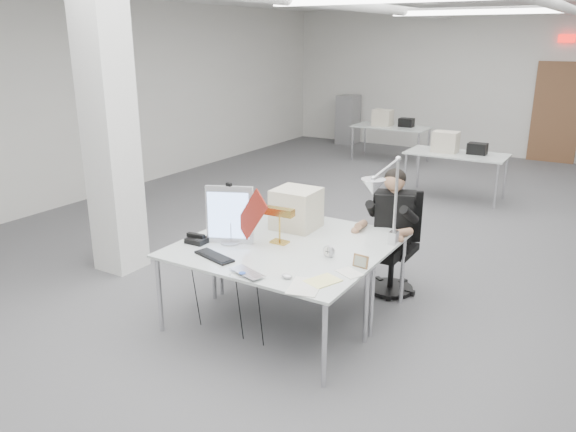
% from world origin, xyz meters
% --- Properties ---
extents(room_shell, '(10.04, 14.04, 3.24)m').
position_xyz_m(room_shell, '(0.04, 0.13, 1.69)').
color(room_shell, '#505052').
rests_on(room_shell, ground).
extents(desk_main, '(1.80, 0.90, 0.02)m').
position_xyz_m(desk_main, '(0.00, -2.50, 0.74)').
color(desk_main, silver).
rests_on(desk_main, room_shell).
extents(desk_second, '(1.80, 0.90, 0.02)m').
position_xyz_m(desk_second, '(0.00, -1.60, 0.74)').
color(desk_second, silver).
rests_on(desk_second, room_shell).
extents(bg_desk_a, '(1.60, 0.80, 0.02)m').
position_xyz_m(bg_desk_a, '(0.20, 3.00, 0.74)').
color(bg_desk_a, silver).
rests_on(bg_desk_a, room_shell).
extents(bg_desk_b, '(1.60, 0.80, 0.02)m').
position_xyz_m(bg_desk_b, '(-1.80, 5.20, 0.74)').
color(bg_desk_b, silver).
rests_on(bg_desk_b, room_shell).
extents(filing_cabinet, '(0.45, 0.55, 1.20)m').
position_xyz_m(filing_cabinet, '(-3.50, 6.65, 0.60)').
color(filing_cabinet, gray).
rests_on(filing_cabinet, room_shell).
extents(office_chair, '(0.70, 0.70, 1.09)m').
position_xyz_m(office_chair, '(0.64, -1.00, 0.54)').
color(office_chair, black).
rests_on(office_chair, room_shell).
extents(seated_person, '(0.72, 0.80, 0.97)m').
position_xyz_m(seated_person, '(0.64, -1.05, 0.90)').
color(seated_person, black).
rests_on(seated_person, office_chair).
extents(monitor, '(0.42, 0.22, 0.54)m').
position_xyz_m(monitor, '(-0.46, -2.31, 1.03)').
color(monitor, silver).
rests_on(monitor, desk_main).
extents(pennant, '(0.46, 0.18, 0.52)m').
position_xyz_m(pennant, '(-0.19, -2.35, 1.08)').
color(pennant, maroon).
rests_on(pennant, monitor).
extents(keyboard, '(0.43, 0.24, 0.02)m').
position_xyz_m(keyboard, '(-0.36, -2.68, 0.77)').
color(keyboard, black).
rests_on(keyboard, desk_main).
extents(laptop, '(0.38, 0.31, 0.03)m').
position_xyz_m(laptop, '(0.09, -2.88, 0.77)').
color(laptop, '#AEAEB3').
rests_on(laptop, desk_main).
extents(mouse, '(0.09, 0.06, 0.04)m').
position_xyz_m(mouse, '(0.41, -2.73, 0.77)').
color(mouse, silver).
rests_on(mouse, desk_main).
extents(bankers_lamp, '(0.34, 0.16, 0.38)m').
position_xyz_m(bankers_lamp, '(-0.06, -2.08, 0.94)').
color(bankers_lamp, gold).
rests_on(bankers_lamp, desk_main).
extents(desk_phone, '(0.19, 0.18, 0.05)m').
position_xyz_m(desk_phone, '(-0.72, -2.47, 0.78)').
color(desk_phone, black).
rests_on(desk_phone, desk_main).
extents(picture_frame_left, '(0.14, 0.04, 0.10)m').
position_xyz_m(picture_frame_left, '(-0.69, -2.13, 0.81)').
color(picture_frame_left, olive).
rests_on(picture_frame_left, desk_main).
extents(picture_frame_right, '(0.14, 0.05, 0.11)m').
position_xyz_m(picture_frame_right, '(0.82, -2.22, 0.81)').
color(picture_frame_right, '#A27245').
rests_on(picture_frame_right, desk_main).
extents(desk_clock, '(0.11, 0.06, 0.11)m').
position_xyz_m(desk_clock, '(0.49, -2.15, 0.81)').
color(desk_clock, '#A8A8AC').
rests_on(desk_clock, desk_main).
extents(paper_stack_a, '(0.31, 0.38, 0.01)m').
position_xyz_m(paper_stack_a, '(0.61, -2.80, 0.76)').
color(paper_stack_a, silver).
rests_on(paper_stack_a, desk_main).
extents(paper_stack_b, '(0.27, 0.31, 0.01)m').
position_xyz_m(paper_stack_b, '(0.68, -2.64, 0.76)').
color(paper_stack_b, '#FFF998').
rests_on(paper_stack_b, desk_main).
extents(paper_stack_c, '(0.25, 0.22, 0.01)m').
position_xyz_m(paper_stack_c, '(0.79, -2.38, 0.76)').
color(paper_stack_c, white).
rests_on(paper_stack_c, desk_main).
extents(beige_monitor, '(0.43, 0.41, 0.40)m').
position_xyz_m(beige_monitor, '(-0.15, -1.62, 0.95)').
color(beige_monitor, beige).
rests_on(beige_monitor, desk_second).
extents(architect_lamp, '(0.48, 0.77, 0.94)m').
position_xyz_m(architect_lamp, '(0.85, -1.81, 1.22)').
color(architect_lamp, silver).
rests_on(architect_lamp, desk_second).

